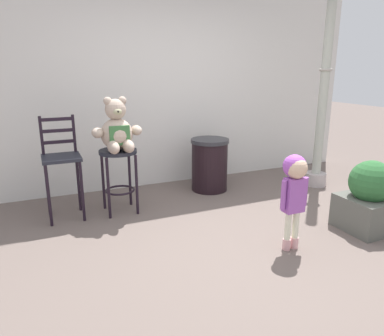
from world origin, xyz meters
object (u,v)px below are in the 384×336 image
(bar_stool_with_teddy, at_px, (119,167))
(trash_bin, at_px, (210,164))
(teddy_bear, at_px, (117,131))
(bar_chair_empty, at_px, (62,162))
(child_walking, at_px, (295,182))
(lamppost, at_px, (322,109))
(planter_with_shrub, at_px, (369,198))

(bar_stool_with_teddy, height_order, trash_bin, bar_stool_with_teddy)
(teddy_bear, distance_m, bar_chair_empty, 0.69)
(child_walking, bearing_deg, lamppost, -55.65)
(trash_bin, height_order, planter_with_shrub, planter_with_shrub)
(bar_stool_with_teddy, bearing_deg, lamppost, -2.96)
(bar_chair_empty, bearing_deg, teddy_bear, -10.45)
(trash_bin, relative_size, bar_chair_empty, 0.63)
(bar_stool_with_teddy, distance_m, planter_with_shrub, 2.69)
(teddy_bear, relative_size, lamppost, 0.21)
(bar_stool_with_teddy, bearing_deg, teddy_bear, -90.00)
(trash_bin, xyz_separation_m, bar_chair_empty, (-1.89, -0.20, 0.28))
(bar_stool_with_teddy, distance_m, bar_chair_empty, 0.61)
(bar_stool_with_teddy, xyz_separation_m, planter_with_shrub, (2.22, -1.50, -0.20))
(teddy_bear, relative_size, child_walking, 0.66)
(trash_bin, xyz_separation_m, lamppost, (1.47, -0.43, 0.73))
(lamppost, xyz_separation_m, planter_with_shrub, (-0.54, -1.36, -0.75))
(trash_bin, height_order, bar_chair_empty, bar_chair_empty)
(teddy_bear, distance_m, planter_with_shrub, 2.73)
(child_walking, distance_m, planter_with_shrub, 1.04)
(teddy_bear, height_order, planter_with_shrub, teddy_bear)
(bar_chair_empty, bearing_deg, trash_bin, 6.13)
(trash_bin, xyz_separation_m, planter_with_shrub, (0.93, -1.78, -0.02))
(lamppost, height_order, bar_chair_empty, lamppost)
(bar_stool_with_teddy, relative_size, bar_chair_empty, 0.65)
(child_walking, bearing_deg, trash_bin, -9.57)
(lamppost, bearing_deg, child_walking, -137.94)
(child_walking, height_order, lamppost, lamppost)
(bar_chair_empty, height_order, planter_with_shrub, bar_chair_empty)
(teddy_bear, relative_size, trash_bin, 0.83)
(bar_chair_empty, relative_size, planter_with_shrub, 1.54)
(teddy_bear, xyz_separation_m, child_walking, (1.23, -1.50, -0.30))
(planter_with_shrub, bearing_deg, bar_stool_with_teddy, 145.99)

